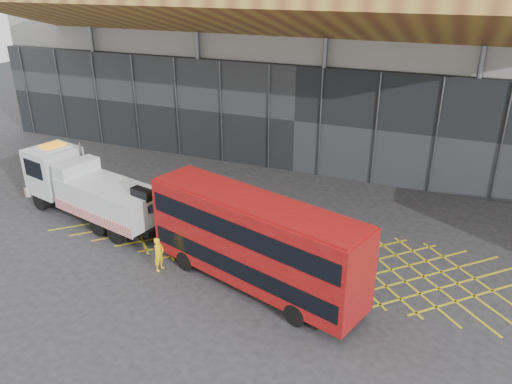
% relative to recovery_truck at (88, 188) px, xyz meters
% --- Properties ---
extents(ground_plane, '(120.00, 120.00, 0.00)m').
position_rel_recovery_truck_xyz_m(ground_plane, '(7.08, 1.06, -1.97)').
color(ground_plane, '#272729').
extents(road_markings, '(27.96, 7.16, 0.01)m').
position_rel_recovery_truck_xyz_m(road_markings, '(12.68, 1.06, -1.96)').
color(road_markings, yellow).
rests_on(road_markings, ground_plane).
extents(construction_building, '(55.00, 23.97, 18.00)m').
position_rel_recovery_truck_xyz_m(construction_building, '(9.00, 19.46, 7.01)').
color(construction_building, gray).
rests_on(construction_building, ground_plane).
extents(recovery_truck, '(12.25, 5.26, 4.26)m').
position_rel_recovery_truck_xyz_m(recovery_truck, '(0.00, 0.00, 0.00)').
color(recovery_truck, black).
rests_on(recovery_truck, ground_plane).
extents(bus_towed, '(11.61, 5.82, 4.63)m').
position_rel_recovery_truck_xyz_m(bus_towed, '(12.26, -2.92, 0.60)').
color(bus_towed, maroon).
rests_on(bus_towed, ground_plane).
extents(worker, '(0.49, 0.70, 1.82)m').
position_rel_recovery_truck_xyz_m(worker, '(7.23, -3.49, -1.06)').
color(worker, yellow).
rests_on(worker, ground_plane).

